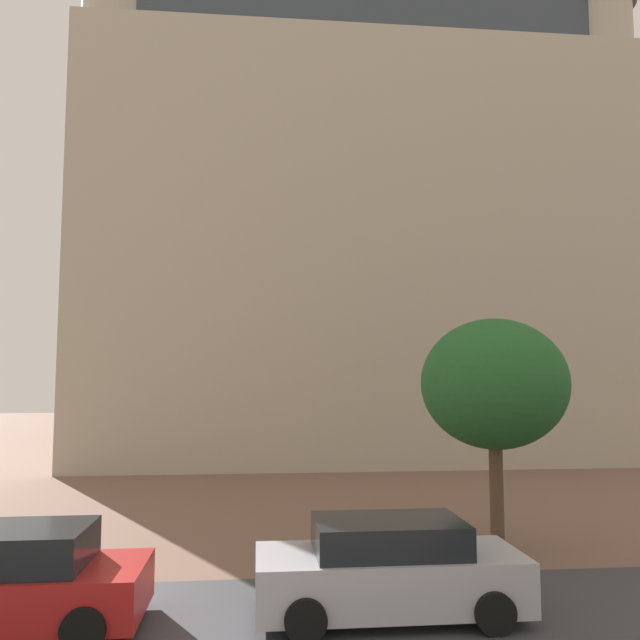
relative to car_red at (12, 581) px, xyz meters
name	(u,v)px	position (x,y,z in m)	size (l,w,h in m)	color
ground_plane	(352,597)	(5.46, 0.96, -0.73)	(120.00, 120.00, 0.00)	brown
landmark_building	(346,229)	(8.56, 23.23, 11.24)	(26.02, 16.04, 40.30)	#B2A893
car_red	(12,581)	(0.00, 0.00, 0.00)	(4.04, 2.08, 1.55)	red
car_silver	(389,569)	(5.93, 0.00, 0.01)	(4.36, 2.00, 1.55)	#B2B2BC
tree_curb_far	(494,384)	(9.10, 3.41, 2.99)	(3.29, 3.29, 5.22)	brown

